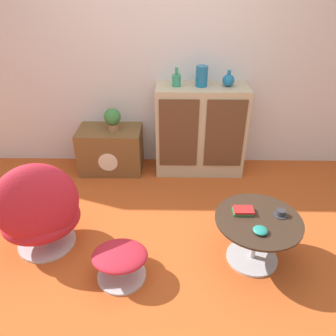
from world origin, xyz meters
TOP-DOWN VIEW (x-y plane):
  - ground_plane at (0.00, 0.00)m, footprint 12.00×12.00m
  - wall_back at (0.00, 1.65)m, footprint 6.40×0.06m
  - sideboard at (0.41, 1.41)m, footprint 0.98×0.43m
  - tv_console at (-0.62, 1.39)m, footprint 0.71×0.46m
  - egg_chair at (-0.97, 0.07)m, footprint 0.82×0.79m
  - ottoman at (-0.29, -0.23)m, footprint 0.42×0.38m
  - coffee_table at (0.76, -0.02)m, footprint 0.67×0.67m
  - vase_leftmost at (0.13, 1.41)m, footprint 0.09×0.09m
  - vase_inner_left at (0.39, 1.41)m, footprint 0.12×0.12m
  - vase_inner_right at (0.67, 1.41)m, footprint 0.13×0.13m
  - potted_plant at (-0.57, 1.39)m, footprint 0.19×0.19m
  - teacup at (0.94, 0.02)m, footprint 0.11×0.11m
  - book_stack at (0.66, 0.05)m, footprint 0.16×0.10m
  - bowl at (0.74, -0.17)m, footprint 0.11×0.11m

SIDE VIEW (x-z plane):
  - ground_plane at x=0.00m, z-range 0.00..0.00m
  - ottoman at x=-0.29m, z-range 0.05..0.31m
  - tv_console at x=-0.62m, z-range 0.00..0.51m
  - coffee_table at x=0.76m, z-range 0.08..0.50m
  - egg_chair at x=-0.97m, z-range -0.04..0.81m
  - bowl at x=0.74m, z-range 0.42..0.46m
  - book_stack at x=0.66m, z-range 0.42..0.46m
  - teacup at x=0.94m, z-range 0.42..0.47m
  - sideboard at x=0.41m, z-range 0.00..1.01m
  - potted_plant at x=-0.57m, z-range 0.52..0.77m
  - vase_inner_right at x=0.67m, z-range 0.99..1.16m
  - vase_leftmost at x=0.13m, z-range 0.98..1.17m
  - vase_inner_left at x=0.39m, z-range 1.01..1.22m
  - wall_back at x=0.00m, z-range 0.00..2.60m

